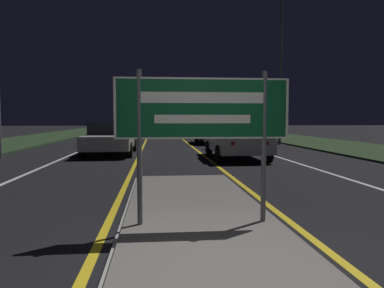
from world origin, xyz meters
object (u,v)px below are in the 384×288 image
object	(u,v)px
car_receding_1	(212,131)
car_receding_0	(237,140)
streetlight_right_near	(281,32)
highway_sign	(203,115)
car_receding_2	(194,128)
car_approaching_0	(111,137)

from	to	relation	value
car_receding_1	car_receding_0	bearing A→B (deg)	-92.38
streetlight_right_near	car_receding_1	xyz separation A→B (m)	(-3.83, 1.34, -5.77)
car_receding_0	car_receding_1	distance (m)	8.76
highway_sign	streetlight_right_near	world-z (taller)	streetlight_right_near
car_receding_2	car_receding_0	bearing A→B (deg)	-90.09
car_receding_0	highway_sign	bearing A→B (deg)	-105.12
car_receding_0	car_receding_1	size ratio (longest dim) A/B	1.01
car_receding_1	car_receding_2	size ratio (longest dim) A/B	0.88
streetlight_right_near	car_receding_1	world-z (taller)	streetlight_right_near
car_approaching_0	car_receding_0	bearing A→B (deg)	-24.18
highway_sign	car_receding_0	distance (m)	9.41
highway_sign	streetlight_right_near	size ratio (longest dim) A/B	0.25
highway_sign	car_receding_2	bearing A→B (deg)	84.42
highway_sign	car_receding_0	bearing A→B (deg)	74.88
streetlight_right_near	car_receding_1	bearing A→B (deg)	160.68
highway_sign	car_receding_0	size ratio (longest dim) A/B	0.56
highway_sign	car_approaching_0	xyz separation A→B (m)	(-2.56, 11.30, -0.86)
car_receding_1	car_receding_2	xyz separation A→B (m)	(-0.34, 7.49, -0.01)
car_receding_1	car_receding_2	distance (m)	7.50
car_receding_0	car_approaching_0	world-z (taller)	car_approaching_0
car_receding_0	car_approaching_0	distance (m)	5.49
car_receding_0	car_receding_1	bearing A→B (deg)	87.62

